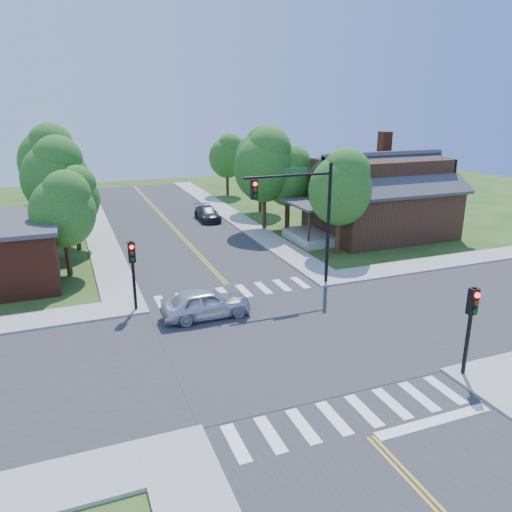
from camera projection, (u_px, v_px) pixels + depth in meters
name	position (u px, v px, depth m)	size (l,w,h in m)	color
ground	(278.00, 339.00, 22.97)	(100.00, 100.00, 0.00)	#274916
road_ns	(278.00, 339.00, 22.96)	(10.00, 90.00, 0.04)	#2D2D30
road_ew	(278.00, 339.00, 22.96)	(90.00, 10.00, 0.04)	#2D2D30
intersection_patch	(278.00, 339.00, 22.97)	(10.20, 10.20, 0.06)	#2D2D30
sidewalk_ne	(373.00, 228.00, 42.48)	(40.00, 40.00, 0.14)	#9E9B93
crosswalk_north	(234.00, 292.00, 28.46)	(8.85, 2.00, 0.01)	white
crosswalk_south	(349.00, 414.00, 17.45)	(8.85, 2.00, 0.01)	white
centerline	(278.00, 338.00, 22.95)	(0.30, 90.00, 0.01)	gold
stop_bar	(434.00, 422.00, 17.09)	(4.60, 0.45, 0.09)	white
signal_mast_ne	(303.00, 206.00, 27.82)	(5.30, 0.42, 7.20)	black
signal_pole_se	(471.00, 315.00, 19.12)	(0.34, 0.42, 3.80)	black
signal_pole_nw	(133.00, 263.00, 25.17)	(0.34, 0.42, 3.80)	black
house_ne	(380.00, 194.00, 39.85)	(13.05, 8.80, 7.11)	#311D11
tree_e_a	(342.00, 186.00, 34.09)	(4.39, 4.17, 7.47)	#382314
tree_e_b	(290.00, 175.00, 41.07)	(4.12, 3.92, 7.01)	#382314
tree_e_c	(261.00, 156.00, 47.22)	(4.85, 4.61, 8.25)	#382314
tree_e_d	(228.00, 155.00, 55.85)	(4.09, 3.88, 6.95)	#382314
tree_w_a	(64.00, 208.00, 29.98)	(3.88, 3.69, 6.60)	#382314
tree_w_b	(56.00, 174.00, 36.11)	(4.80, 4.56, 8.16)	#382314
tree_w_c	(49.00, 158.00, 43.01)	(5.11, 4.85, 8.68)	#382314
tree_w_d	(53.00, 158.00, 51.10)	(4.24, 4.03, 7.21)	#382314
tree_house	(266.00, 163.00, 40.40)	(5.00, 4.75, 8.50)	#382314
tree_bldg	(75.00, 195.00, 35.36)	(3.64, 3.46, 6.18)	#382314
car_silver	(206.00, 304.00, 25.01)	(4.51, 1.82, 1.53)	silver
car_dgrey	(207.00, 214.00, 45.14)	(1.81, 4.27, 1.23)	#292B2E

